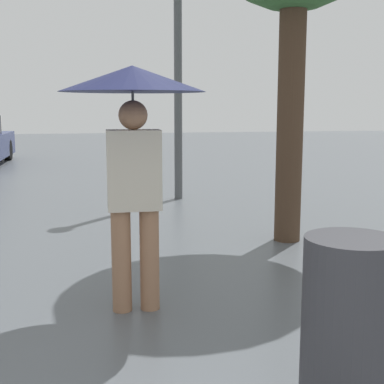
{
  "coord_description": "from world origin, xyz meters",
  "views": [
    {
      "loc": [
        0.1,
        -0.81,
        1.56
      ],
      "look_at": [
        0.82,
        3.13,
        0.91
      ],
      "focal_mm": 50.0,
      "sensor_mm": 36.0,
      "label": 1
    }
  ],
  "objects": [
    {
      "name": "pedestrian",
      "position": [
        0.38,
        3.13,
        1.48
      ],
      "size": [
        1.07,
        1.07,
        1.84
      ],
      "color": "#9E7051",
      "rests_on": "ground_plane"
    },
    {
      "name": "trash_bin",
      "position": [
        1.32,
        1.52,
        0.46
      ],
      "size": [
        0.47,
        0.47,
        0.92
      ],
      "color": "#38383D",
      "rests_on": "ground_plane"
    },
    {
      "name": "street_lamp",
      "position": [
        1.47,
        7.99,
        2.94
      ],
      "size": [
        0.3,
        0.3,
        4.87
      ],
      "color": "#515456",
      "rests_on": "ground_plane"
    }
  ]
}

